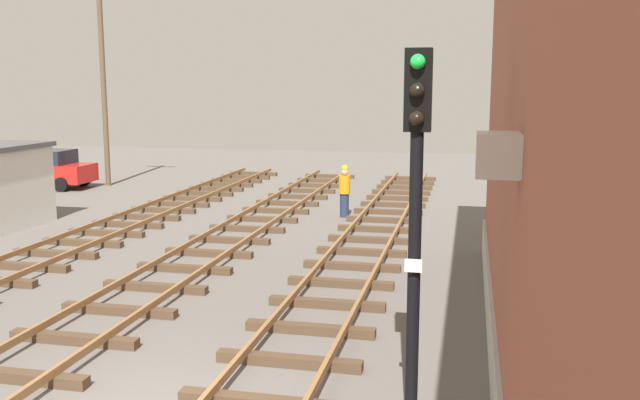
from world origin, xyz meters
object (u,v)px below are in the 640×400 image
(track_worker_foreground, at_px, (344,191))
(parked_car_red, at_px, (46,168))
(utility_pole_far, at_px, (103,79))
(parked_car_silver, at_px, (23,161))
(signal_mast, at_px, (416,191))

(track_worker_foreground, bearing_deg, parked_car_red, 164.40)
(utility_pole_far, bearing_deg, parked_car_silver, 165.63)
(signal_mast, distance_m, track_worker_foreground, 15.19)
(parked_car_red, relative_size, utility_pole_far, 0.44)
(signal_mast, height_order, parked_car_red, signal_mast)
(utility_pole_far, xyz_separation_m, track_worker_foreground, (12.28, -5.41, -4.01))
(signal_mast, distance_m, parked_car_silver, 30.32)
(track_worker_foreground, bearing_deg, parked_car_silver, 159.01)
(parked_car_red, xyz_separation_m, parked_car_silver, (-3.15, 2.73, 0.00))
(signal_mast, height_order, parked_car_silver, signal_mast)
(signal_mast, relative_size, parked_car_red, 1.22)
(parked_car_red, height_order, utility_pole_far, utility_pole_far)
(parked_car_silver, xyz_separation_m, track_worker_foreground, (17.76, -6.81, 0.03))
(parked_car_silver, height_order, utility_pole_far, utility_pole_far)
(signal_mast, distance_m, utility_pole_far, 25.58)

